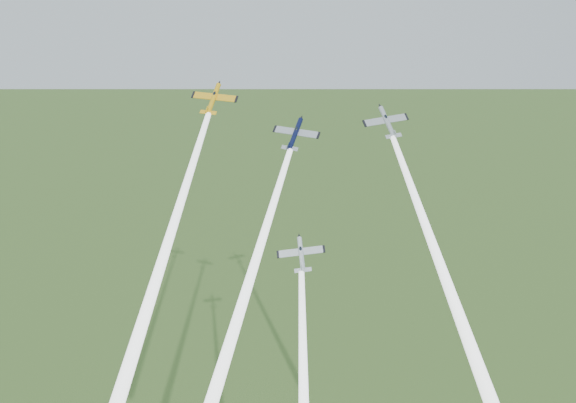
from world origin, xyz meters
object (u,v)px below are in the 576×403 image
object	(u,v)px
plane_navy	(295,134)
plane_silver_low	(301,254)
plane_yellow	(213,99)
plane_silver_right	(387,122)

from	to	relation	value
plane_navy	plane_silver_low	world-z (taller)	plane_navy
plane_navy	plane_silver_low	size ratio (longest dim) A/B	1.01
plane_navy	plane_silver_low	xyz separation A→B (m)	(1.31, -6.73, -18.65)
plane_yellow	plane_silver_low	size ratio (longest dim) A/B	1.03
plane_yellow	plane_silver_low	distance (m)	30.28
plane_yellow	plane_navy	distance (m)	15.46
plane_yellow	plane_silver_low	xyz separation A→B (m)	(15.35, -10.54, -23.87)
plane_silver_right	plane_yellow	bearing A→B (deg)	163.09
plane_yellow	plane_silver_right	bearing A→B (deg)	16.99
plane_navy	plane_silver_low	bearing A→B (deg)	-61.38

